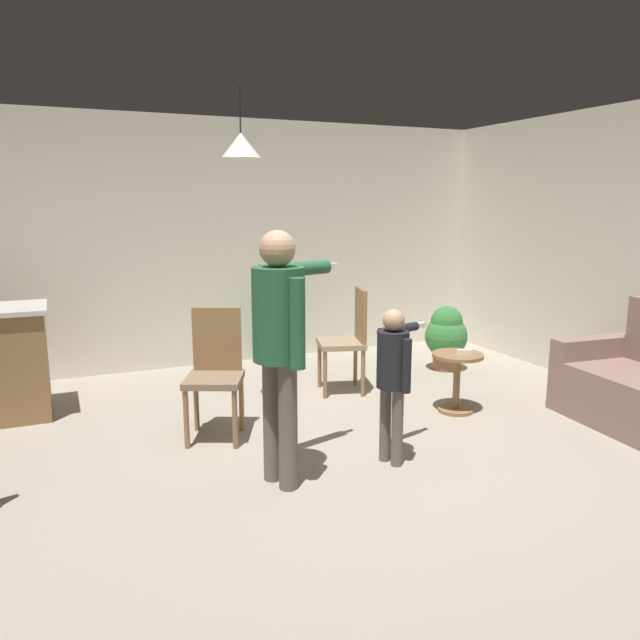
{
  "coord_description": "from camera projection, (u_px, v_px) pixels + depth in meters",
  "views": [
    {
      "loc": [
        -1.74,
        -3.51,
        1.8
      ],
      "look_at": [
        -0.08,
        0.29,
        1.0
      ],
      "focal_mm": 34.38,
      "sensor_mm": 36.0,
      "label": 1
    }
  ],
  "objects": [
    {
      "name": "person_child",
      "position": [
        394.0,
        369.0,
        4.18
      ],
      "size": [
        0.52,
        0.42,
        1.09
      ],
      "rotation": [
        0.0,
        0.0,
        -1.29
      ],
      "color": "#60564C",
      "rests_on": "ground"
    },
    {
      "name": "side_table_by_couch",
      "position": [
        457.0,
        375.0,
        5.3
      ],
      "size": [
        0.44,
        0.44,
        0.52
      ],
      "color": "olive",
      "rests_on": "ground"
    },
    {
      "name": "potted_plant_by_wall",
      "position": [
        446.0,
        335.0,
        6.63
      ],
      "size": [
        0.46,
        0.46,
        0.7
      ],
      "color": "brown",
      "rests_on": "ground"
    },
    {
      "name": "dining_chair_by_counter",
      "position": [
        349.0,
        336.0,
        5.83
      ],
      "size": [
        0.52,
        0.52,
        1.0
      ],
      "rotation": [
        0.0,
        0.0,
        1.3
      ],
      "color": "olive",
      "rests_on": "ground"
    },
    {
      "name": "ground",
      "position": [
        348.0,
        470.0,
        4.18
      ],
      "size": [
        7.68,
        7.68,
        0.0
      ],
      "primitive_type": "plane",
      "color": "#9E9384"
    },
    {
      "name": "ceiling_light_pendant",
      "position": [
        241.0,
        145.0,
        4.91
      ],
      "size": [
        0.32,
        0.32,
        0.55
      ],
      "color": "silver"
    },
    {
      "name": "wall_back",
      "position": [
        223.0,
        243.0,
        6.81
      ],
      "size": [
        6.4,
        0.1,
        2.7
      ],
      "primitive_type": "cube",
      "color": "silver",
      "rests_on": "ground"
    },
    {
      "name": "potted_plant_corner",
      "position": [
        277.0,
        328.0,
        6.8
      ],
      "size": [
        0.51,
        0.51,
        0.78
      ],
      "color": "#B7B2AD",
      "rests_on": "ground"
    },
    {
      "name": "spare_remote_on_table",
      "position": [
        464.0,
        352.0,
        5.25
      ],
      "size": [
        0.13,
        0.08,
        0.04
      ],
      "primitive_type": "cube",
      "rotation": [
        0.0,
        0.0,
        1.23
      ],
      "color": "white",
      "rests_on": "side_table_by_couch"
    },
    {
      "name": "person_adult",
      "position": [
        281.0,
        331.0,
        3.8
      ],
      "size": [
        0.74,
        0.61,
        1.64
      ],
      "rotation": [
        0.0,
        0.0,
        -1.29
      ],
      "color": "#60564C",
      "rests_on": "ground"
    },
    {
      "name": "dining_chair_centre_back",
      "position": [
        215.0,
        368.0,
        4.7
      ],
      "size": [
        0.55,
        0.55,
        1.0
      ],
      "rotation": [
        0.0,
        0.0,
        2.72
      ],
      "color": "olive",
      "rests_on": "ground"
    }
  ]
}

